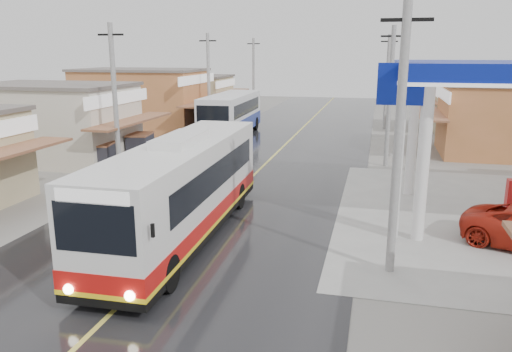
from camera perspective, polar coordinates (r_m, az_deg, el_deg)
The scene contains 12 objects.
ground at distance 17.33m, azimuth -9.06°, elevation -8.40°, with size 120.00×120.00×0.00m, color slate.
road at distance 31.09m, azimuth 1.57°, elevation 1.85°, with size 12.00×90.00×0.02m, color black.
centre_line at distance 31.09m, azimuth 1.57°, elevation 1.88°, with size 0.15×90.00×0.01m, color #D8CC4C.
shopfronts_left at distance 38.59m, azimuth -16.71°, elevation 3.64°, with size 11.00×44.00×5.20m, color tan, non-canonical shape.
utility_poles_left at distance 34.14m, azimuth -9.65°, elevation 2.74°, with size 1.60×50.00×8.00m, color gray, non-canonical shape.
utility_poles_right at distance 30.44m, azimuth 14.56°, elevation 1.12°, with size 1.60×36.00×8.00m, color gray, non-canonical shape.
coach_bus at distance 17.98m, azimuth -8.34°, elevation -1.47°, with size 2.91×12.02×3.73m.
second_bus at distance 39.78m, azimuth -2.87°, elevation 7.10°, with size 2.95×10.02×3.30m.
cyclist at distance 25.27m, azimuth -10.19°, elevation 0.40°, with size 1.29×2.11×2.15m.
tricycle_near at distance 29.65m, azimuth -17.19°, elevation 2.34°, with size 1.69×2.06×1.54m.
tricycle_far at distance 31.96m, azimuth -13.11°, elevation 3.51°, with size 1.71×2.15×1.63m.
tyre_stack at distance 25.51m, azimuth -16.13°, elevation -0.96°, with size 0.82×0.82×0.42m.
Camera 1 is at (6.37, -14.72, 6.56)m, focal length 35.00 mm.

